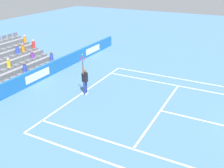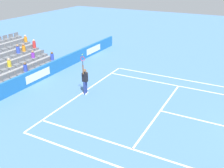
% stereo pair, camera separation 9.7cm
% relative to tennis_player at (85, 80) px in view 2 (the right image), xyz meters
% --- Properties ---
extents(line_baseline, '(10.97, 0.10, 0.01)m').
position_rel_tennis_player_xyz_m(line_baseline, '(-0.10, -0.26, -0.99)').
color(line_baseline, white).
rests_on(line_baseline, ground).
extents(line_service, '(8.23, 0.10, 0.01)m').
position_rel_tennis_player_xyz_m(line_service, '(-0.10, 5.23, -0.99)').
color(line_service, white).
rests_on(line_service, ground).
extents(line_centre_service, '(0.10, 6.40, 0.01)m').
position_rel_tennis_player_xyz_m(line_centre_service, '(-0.10, 8.43, -0.99)').
color(line_centre_service, white).
rests_on(line_centre_service, ground).
extents(line_singles_sideline_left, '(0.10, 11.89, 0.01)m').
position_rel_tennis_player_xyz_m(line_singles_sideline_left, '(4.01, 5.69, -0.99)').
color(line_singles_sideline_left, white).
rests_on(line_singles_sideline_left, ground).
extents(line_singles_sideline_right, '(0.10, 11.89, 0.01)m').
position_rel_tennis_player_xyz_m(line_singles_sideline_right, '(-4.22, 5.69, -0.99)').
color(line_singles_sideline_right, white).
rests_on(line_singles_sideline_right, ground).
extents(line_doubles_sideline_right, '(0.10, 11.89, 0.01)m').
position_rel_tennis_player_xyz_m(line_doubles_sideline_right, '(-5.59, 5.69, -0.99)').
color(line_doubles_sideline_right, white).
rests_on(line_doubles_sideline_right, ground).
extents(line_centre_mark, '(0.10, 0.20, 0.01)m').
position_rel_tennis_player_xyz_m(line_centre_mark, '(-0.10, -0.16, -0.99)').
color(line_centre_mark, white).
rests_on(line_centre_mark, ground).
extents(sponsor_barrier, '(23.51, 0.22, 1.06)m').
position_rel_tennis_player_xyz_m(sponsor_barrier, '(-0.10, -4.33, -0.46)').
color(sponsor_barrier, '#1E66AD').
rests_on(sponsor_barrier, ground).
extents(tennis_player, '(0.53, 0.39, 2.85)m').
position_rel_tennis_player_xyz_m(tennis_player, '(0.00, 0.00, 0.00)').
color(tennis_player, navy).
rests_on(tennis_player, ground).
extents(stadium_stand, '(6.82, 4.75, 3.00)m').
position_rel_tennis_player_xyz_m(stadium_stand, '(-0.11, -7.90, -0.17)').
color(stadium_stand, gray).
rests_on(stadium_stand, ground).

